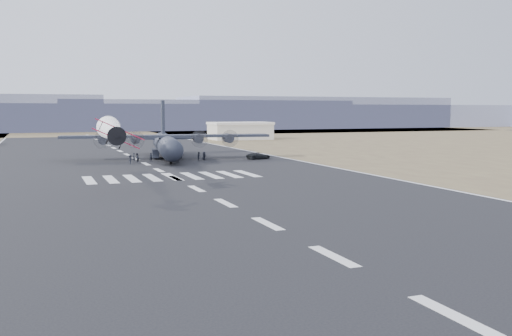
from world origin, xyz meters
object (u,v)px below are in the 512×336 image
crew_h (137,158)px  crew_e (204,156)px  crew_a (134,157)px  crew_g (151,157)px  crew_d (205,156)px  aerobatic_biplane (117,135)px  crew_b (199,156)px  crew_c (130,160)px  hangar_right (240,131)px  transport_aircraft (166,143)px  crew_f (178,158)px  support_vehicle (259,156)px

crew_h → crew_e: bearing=122.1°
crew_a → crew_g: (3.09, -1.34, 0.01)m
crew_d → crew_h: 13.29m
aerobatic_biplane → crew_b: 45.27m
crew_c → crew_d: 15.39m
crew_b → crew_h: bearing=112.7°
hangar_right → transport_aircraft: (-39.82, -67.26, 0.11)m
crew_b → crew_f: (-4.97, -2.94, -0.04)m
crew_g → crew_h: (-2.80, -0.68, 0.04)m
crew_b → crew_h: crew_h is taller
crew_b → crew_d: crew_d is taller
crew_e → crew_a: bearing=103.1°
crew_d → crew_e: 1.23m
crew_c → crew_e: 15.82m
aerobatic_biplane → crew_g: bearing=78.6°
crew_b → crew_h: size_ratio=0.96×
crew_g → crew_h: bearing=-173.3°
crew_b → crew_e: (1.18, 0.71, -0.04)m
crew_b → crew_c: size_ratio=1.00×
crew_e → crew_h: size_ratio=0.91×
aerobatic_biplane → hangar_right: bearing=68.3°
crew_c → crew_g: size_ratio=1.01×
crew_c → support_vehicle: bearing=120.8°
aerobatic_biplane → transport_aircraft: size_ratio=0.14×
hangar_right → crew_a: bearing=-123.3°
hangar_right → crew_f: size_ratio=12.75×
crew_h → crew_b: bearing=119.1°
crew_a → crew_b: bearing=95.0°
crew_f → crew_h: bearing=141.7°
crew_e → crew_h: bearing=111.6°
crew_b → crew_f: size_ratio=1.05×
aerobatic_biplane → crew_f: 40.51m
support_vehicle → crew_d: bearing=73.0°
support_vehicle → crew_a: (-24.57, 3.87, 0.13)m
aerobatic_biplane → crew_g: size_ratio=3.46×
hangar_right → support_vehicle: (-22.71, -75.85, -2.32)m
transport_aircraft → crew_f: (0.12, -9.71, -2.32)m
crew_b → crew_h: 12.27m
crew_b → aerobatic_biplane: bearing=175.0°
crew_a → crew_h: crew_h is taller
crew_a → crew_g: bearing=80.9°
transport_aircraft → crew_c: size_ratio=24.87×
crew_d → crew_h: crew_h is taller
hangar_right → crew_b: size_ratio=12.20×
aerobatic_biplane → support_vehicle: 50.56m
hangar_right → aerobatic_biplane: (-55.64, -113.70, 3.91)m
crew_d → support_vehicle: bearing=-101.4°
support_vehicle → crew_a: size_ratio=3.02×
crew_e → crew_f: (-6.15, -3.65, 0.01)m
transport_aircraft → crew_h: transport_aircraft is taller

